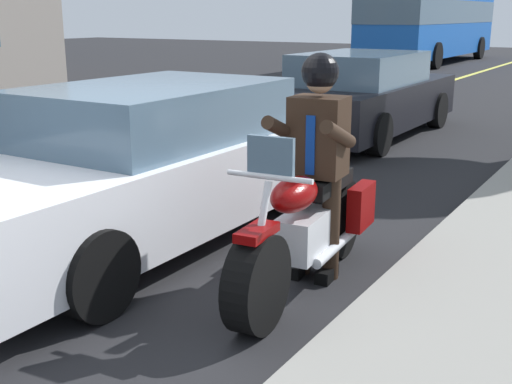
% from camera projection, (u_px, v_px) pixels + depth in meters
% --- Properties ---
extents(ground_plane, '(80.00, 80.00, 0.00)m').
position_uv_depth(ground_plane, '(115.00, 271.00, 5.26)').
color(ground_plane, black).
extents(motorcycle_main, '(2.22, 0.72, 1.26)m').
position_uv_depth(motorcycle_main, '(307.00, 228.00, 4.89)').
color(motorcycle_main, black).
rests_on(motorcycle_main, ground_plane).
extents(rider_main, '(0.66, 0.59, 1.74)m').
position_uv_depth(rider_main, '(317.00, 148.00, 4.90)').
color(rider_main, black).
rests_on(rider_main, ground_plane).
extents(bus_near, '(11.05, 2.70, 3.30)m').
position_uv_depth(bus_near, '(432.00, 17.00, 27.33)').
color(bus_near, blue).
rests_on(bus_near, ground_plane).
extents(car_silver, '(4.60, 1.92, 1.40)m').
position_uv_depth(car_silver, '(146.00, 164.00, 5.94)').
color(car_silver, white).
rests_on(car_silver, ground_plane).
extents(car_dark, '(4.60, 1.92, 1.40)m').
position_uv_depth(car_dark, '(362.00, 95.00, 10.95)').
color(car_dark, black).
rests_on(car_dark, ground_plane).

